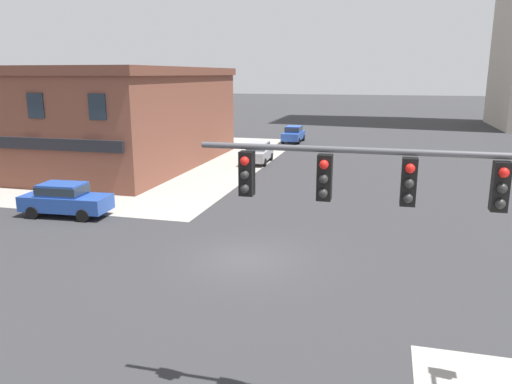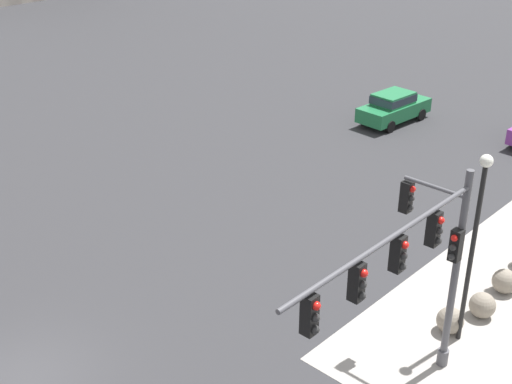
% 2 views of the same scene
% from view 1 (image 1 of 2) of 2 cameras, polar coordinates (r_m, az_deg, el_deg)
% --- Properties ---
extents(ground_plane, '(320.00, 320.00, 0.00)m').
position_cam_1_polar(ground_plane, '(19.54, -1.23, -7.67)').
color(ground_plane, '#2D2D30').
extents(sidewalk_far_corner, '(32.00, 32.00, 0.02)m').
position_cam_1_polar(sidewalk_far_corner, '(45.65, -18.81, 3.84)').
color(sidewalk_far_corner, gray).
rests_on(sidewalk_far_corner, ground).
extents(traffic_signal_main, '(7.35, 2.09, 6.09)m').
position_cam_1_polar(traffic_signal_main, '(10.15, 23.89, -3.76)').
color(traffic_signal_main, '#4C4C51').
rests_on(traffic_signal_main, ground).
extents(car_main_southbound_far, '(2.02, 4.47, 1.68)m').
position_cam_1_polar(car_main_southbound_far, '(40.14, 0.22, 4.66)').
color(car_main_southbound_far, '#99999E').
rests_on(car_main_southbound_far, ground).
extents(car_cross_eastbound, '(1.95, 4.43, 1.68)m').
position_cam_1_polar(car_cross_eastbound, '(52.76, 4.33, 6.72)').
color(car_cross_eastbound, '#23479E').
rests_on(car_cross_eastbound, ground).
extents(car_cross_westbound, '(4.50, 2.10, 1.68)m').
position_cam_1_polar(car_cross_westbound, '(26.82, -21.08, -0.67)').
color(car_cross_westbound, '#23479E').
rests_on(car_cross_westbound, ground).
extents(storefront_block_near_corner, '(21.01, 19.98, 7.52)m').
position_cam_1_polar(storefront_block_near_corner, '(42.98, -20.04, 8.26)').
color(storefront_block_near_corner, brown).
rests_on(storefront_block_near_corner, ground).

